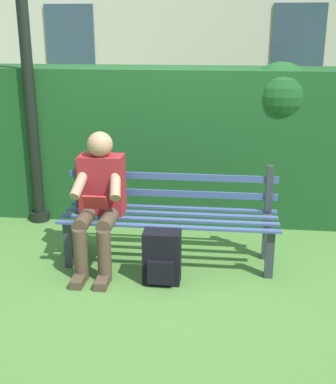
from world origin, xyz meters
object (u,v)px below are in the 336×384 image
at_px(person_seated, 99,198).
at_px(lamp_post, 25,44).
at_px(park_bench, 170,215).
at_px(backpack, 162,258).

relative_size(person_seated, lamp_post, 0.37).
relative_size(park_bench, lamp_post, 0.60).
relative_size(person_seated, backpack, 2.64).
distance_m(person_seated, lamp_post, 1.82).
bearing_deg(person_seated, park_bench, -164.17).
bearing_deg(backpack, park_bench, -92.48).
bearing_deg(backpack, lamp_post, -39.45).
height_order(backpack, lamp_post, lamp_post).
bearing_deg(lamp_post, backpack, 140.55).
bearing_deg(park_bench, backpack, 87.52).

